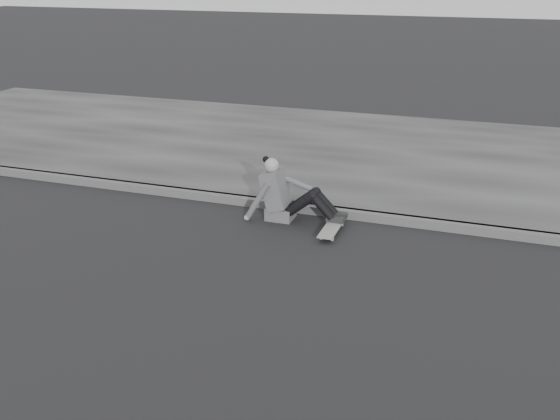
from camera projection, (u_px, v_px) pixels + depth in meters
The scene contains 5 objects.
ground at pixel (400, 326), 6.10m from camera, with size 80.00×80.00×0.00m, color black.
curb at pixel (431, 224), 8.35m from camera, with size 24.00×0.16×0.12m, color #4D4D4D.
sidewalk at pixel (450, 161), 11.01m from camera, with size 24.00×6.00×0.12m, color #383838.
skateboard at pixel (332, 228), 8.20m from camera, with size 0.20×0.78×0.09m.
seated_woman at pixel (285, 195), 8.53m from camera, with size 1.38×0.46×0.88m.
Camera 1 is at (0.60, -5.36, 3.30)m, focal length 40.00 mm.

